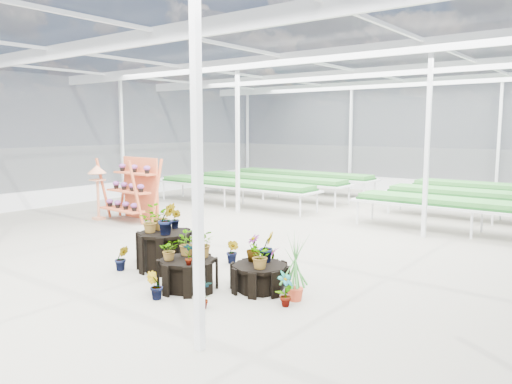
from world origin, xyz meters
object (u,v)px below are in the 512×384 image
Objects in this scene: plinth_low at (260,277)px; plinth_tall at (166,251)px; shelf_rack at (130,189)px; plinth_mid at (188,274)px; bird_table at (98,192)px.

plinth_tall is at bearing -177.40° from plinth_low.
plinth_tall is 5.46m from shelf_rack.
shelf_rack is at bearing 149.48° from plinth_mid.
shelf_rack is (-6.83, 2.74, 0.70)m from plinth_low.
plinth_low is at bearing -17.80° from shelf_rack.
shelf_rack reaches higher than plinth_low.
bird_table is (-0.86, -0.48, -0.11)m from shelf_rack.
plinth_low is 0.59× the size of bird_table.
shelf_rack is at bearing 158.16° from plinth_low.
plinth_low is at bearing 2.60° from plinth_tall.
shelf_rack is at bearing 148.51° from plinth_tall.
plinth_tall is 0.65× the size of bird_table.
plinth_tall is 1.08× the size of plinth_mid.
shelf_rack reaches higher than plinth_mid.
plinth_mid is 1.22m from plinth_low.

